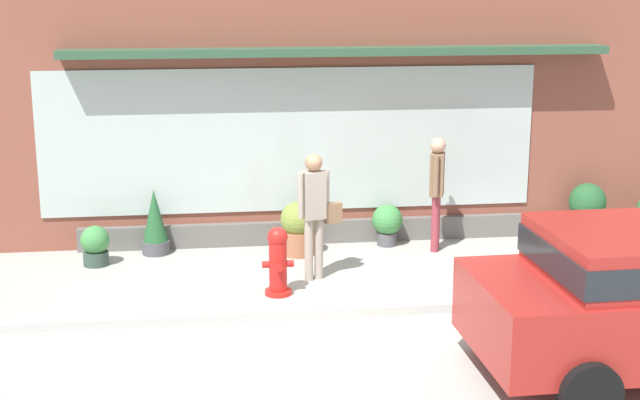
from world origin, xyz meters
TOP-DOWN VIEW (x-y plane):
  - ground_plane at (0.00, 0.00)m, footprint 60.00×60.00m
  - curb_strip at (0.00, -0.20)m, footprint 14.00×0.24m
  - storefront at (-0.01, 3.19)m, footprint 14.00×0.81m
  - fire_hydrant at (-1.13, 0.66)m, footprint 0.41×0.38m
  - pedestrian_with_handbag at (-0.57, 1.21)m, footprint 0.63×0.30m
  - pedestrian_passerby at (1.42, 2.34)m, footprint 0.30×0.49m
  - potted_plant_corner_tall at (3.98, 2.68)m, footprint 0.59×0.59m
  - potted_plant_window_right at (-2.81, 2.70)m, footprint 0.42×0.42m
  - potted_plant_by_entrance at (-0.68, 2.39)m, footprint 0.53×0.53m
  - potted_plant_low_front at (0.74, 2.68)m, footprint 0.47×0.47m
  - potted_plant_trailing_edge at (-3.65, 2.24)m, footprint 0.41×0.41m

SIDE VIEW (x-z plane):
  - ground_plane at x=0.00m, z-range 0.00..0.00m
  - curb_strip at x=0.00m, z-range 0.00..0.12m
  - potted_plant_trailing_edge at x=-3.65m, z-range 0.01..0.59m
  - potted_plant_low_front at x=0.74m, z-range 0.04..0.69m
  - potted_plant_by_entrance at x=-0.68m, z-range 0.01..0.82m
  - fire_hydrant at x=-1.13m, z-range 0.00..0.92m
  - potted_plant_corner_tall at x=3.98m, z-range 0.02..0.91m
  - potted_plant_window_right at x=-2.81m, z-range -0.02..0.98m
  - pedestrian_with_handbag at x=-0.57m, z-range 0.15..1.91m
  - pedestrian_passerby at x=1.42m, z-range 0.16..1.91m
  - storefront at x=-0.01m, z-range -0.06..5.20m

